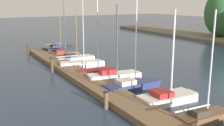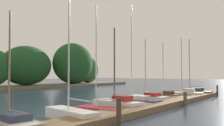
{
  "view_description": "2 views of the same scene",
  "coord_description": "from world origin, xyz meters",
  "px_view_note": "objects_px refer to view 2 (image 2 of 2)",
  "views": [
    {
      "loc": [
        15.59,
        3.47,
        5.49
      ],
      "look_at": [
        0.44,
        12.23,
        1.44
      ],
      "focal_mm": 43.11,
      "sensor_mm": 36.0,
      "label": 1
    },
    {
      "loc": [
        -13.76,
        3.15,
        2.33
      ],
      "look_at": [
        -1.25,
        12.25,
        2.91
      ],
      "focal_mm": 41.46,
      "sensor_mm": 36.0,
      "label": 2
    }
  ],
  "objects_px": {
    "sailboat_3": "(69,113)",
    "sailboat_5": "(116,103)",
    "sailboat_4": "(97,109)",
    "mooring_piling_1": "(119,112)",
    "sailboat_7": "(147,97)",
    "sailboat_10": "(191,92)",
    "sailboat_2": "(10,122)",
    "mooring_piling_2": "(185,99)",
    "sailboat_9": "(184,94)",
    "mooring_piling_3": "(217,91)",
    "sailboat_6": "(134,101)",
    "sailboat_8": "(165,95)"
  },
  "relations": [
    {
      "from": "sailboat_8",
      "to": "mooring_piling_3",
      "type": "distance_m",
      "value": 5.97
    },
    {
      "from": "sailboat_4",
      "to": "sailboat_8",
      "type": "height_order",
      "value": "sailboat_4"
    },
    {
      "from": "sailboat_3",
      "to": "sailboat_6",
      "type": "xyz_separation_m",
      "value": [
        6.8,
        0.44,
        -0.04
      ]
    },
    {
      "from": "sailboat_3",
      "to": "sailboat_5",
      "type": "xyz_separation_m",
      "value": [
        4.58,
        0.4,
        0.02
      ]
    },
    {
      "from": "sailboat_10",
      "to": "mooring_piling_1",
      "type": "height_order",
      "value": "sailboat_10"
    },
    {
      "from": "sailboat_5",
      "to": "mooring_piling_3",
      "type": "xyz_separation_m",
      "value": [
        12.81,
        -3.05,
        0.19
      ]
    },
    {
      "from": "sailboat_2",
      "to": "mooring_piling_2",
      "type": "xyz_separation_m",
      "value": [
        11.66,
        -3.12,
        0.2
      ]
    },
    {
      "from": "sailboat_6",
      "to": "mooring_piling_3",
      "type": "distance_m",
      "value": 11.03
    },
    {
      "from": "sailboat_9",
      "to": "mooring_piling_2",
      "type": "xyz_separation_m",
      "value": [
        -5.94,
        -2.34,
        0.15
      ]
    },
    {
      "from": "sailboat_3",
      "to": "sailboat_6",
      "type": "height_order",
      "value": "sailboat_6"
    },
    {
      "from": "sailboat_10",
      "to": "sailboat_9",
      "type": "bearing_deg",
      "value": 91.34
    },
    {
      "from": "sailboat_4",
      "to": "mooring_piling_3",
      "type": "relative_size",
      "value": 5.71
    },
    {
      "from": "sailboat_3",
      "to": "mooring_piling_3",
      "type": "distance_m",
      "value": 17.59
    },
    {
      "from": "sailboat_6",
      "to": "sailboat_10",
      "type": "distance_m",
      "value": 10.31
    },
    {
      "from": "sailboat_8",
      "to": "mooring_piling_3",
      "type": "relative_size",
      "value": 4.68
    },
    {
      "from": "sailboat_2",
      "to": "sailboat_9",
      "type": "distance_m",
      "value": 17.62
    },
    {
      "from": "sailboat_3",
      "to": "mooring_piling_1",
      "type": "distance_m",
      "value": 2.78
    },
    {
      "from": "sailboat_3",
      "to": "mooring_piling_2",
      "type": "distance_m",
      "value": 9.16
    },
    {
      "from": "sailboat_4",
      "to": "mooring_piling_3",
      "type": "height_order",
      "value": "sailboat_4"
    },
    {
      "from": "sailboat_3",
      "to": "mooring_piling_2",
      "type": "bearing_deg",
      "value": -93.42
    },
    {
      "from": "sailboat_3",
      "to": "mooring_piling_1",
      "type": "height_order",
      "value": "sailboat_3"
    },
    {
      "from": "sailboat_3",
      "to": "mooring_piling_2",
      "type": "relative_size",
      "value": 7.24
    },
    {
      "from": "sailboat_3",
      "to": "mooring_piling_3",
      "type": "xyz_separation_m",
      "value": [
        17.39,
        -2.65,
        0.21
      ]
    },
    {
      "from": "sailboat_2",
      "to": "mooring_piling_3",
      "type": "height_order",
      "value": "sailboat_2"
    },
    {
      "from": "sailboat_3",
      "to": "sailboat_7",
      "type": "xyz_separation_m",
      "value": [
        9.64,
        0.89,
        -0.03
      ]
    },
    {
      "from": "sailboat_4",
      "to": "mooring_piling_1",
      "type": "bearing_deg",
      "value": 145.78
    },
    {
      "from": "sailboat_7",
      "to": "mooring_piling_1",
      "type": "distance_m",
      "value": 10.04
    },
    {
      "from": "sailboat_5",
      "to": "mooring_piling_1",
      "type": "distance_m",
      "value": 5.33
    },
    {
      "from": "sailboat_2",
      "to": "mooring_piling_1",
      "type": "xyz_separation_m",
      "value": [
        3.17,
        -3.27,
        0.33
      ]
    },
    {
      "from": "mooring_piling_3",
      "to": "sailboat_7",
      "type": "bearing_deg",
      "value": 155.46
    },
    {
      "from": "sailboat_7",
      "to": "mooring_piling_3",
      "type": "bearing_deg",
      "value": -111.24
    },
    {
      "from": "sailboat_5",
      "to": "sailboat_10",
      "type": "relative_size",
      "value": 0.91
    },
    {
      "from": "sailboat_4",
      "to": "sailboat_2",
      "type": "bearing_deg",
      "value": 87.02
    },
    {
      "from": "sailboat_4",
      "to": "sailboat_7",
      "type": "distance_m",
      "value": 7.34
    },
    {
      "from": "sailboat_7",
      "to": "sailboat_8",
      "type": "xyz_separation_m",
      "value": [
        2.76,
        -0.26,
        -0.0
      ]
    },
    {
      "from": "sailboat_5",
      "to": "sailboat_7",
      "type": "relative_size",
      "value": 1.04
    },
    {
      "from": "sailboat_4",
      "to": "mooring_piling_1",
      "type": "xyz_separation_m",
      "value": [
        -2.05,
        -2.91,
        0.33
      ]
    },
    {
      "from": "sailboat_8",
      "to": "mooring_piling_3",
      "type": "xyz_separation_m",
      "value": [
        4.99,
        -3.28,
        0.24
      ]
    },
    {
      "from": "sailboat_2",
      "to": "sailboat_8",
      "type": "xyz_separation_m",
      "value": [
        15.29,
        0.11,
        0.04
      ]
    },
    {
      "from": "sailboat_2",
      "to": "mooring_piling_3",
      "type": "bearing_deg",
      "value": -90.83
    },
    {
      "from": "sailboat_6",
      "to": "mooring_piling_2",
      "type": "xyz_separation_m",
      "value": [
        1.98,
        -3.04,
        0.17
      ]
    },
    {
      "from": "sailboat_7",
      "to": "sailboat_10",
      "type": "relative_size",
      "value": 0.88
    },
    {
      "from": "sailboat_6",
      "to": "sailboat_5",
      "type": "bearing_deg",
      "value": 89.93
    },
    {
      "from": "sailboat_9",
      "to": "sailboat_10",
      "type": "height_order",
      "value": "sailboat_10"
    },
    {
      "from": "sailboat_2",
      "to": "sailboat_7",
      "type": "xyz_separation_m",
      "value": [
        12.53,
        0.37,
        0.04
      ]
    },
    {
      "from": "sailboat_6",
      "to": "sailboat_10",
      "type": "relative_size",
      "value": 1.25
    },
    {
      "from": "sailboat_5",
      "to": "mooring_piling_2",
      "type": "bearing_deg",
      "value": -116.21
    },
    {
      "from": "sailboat_8",
      "to": "mooring_piling_1",
      "type": "height_order",
      "value": "sailboat_8"
    },
    {
      "from": "sailboat_5",
      "to": "sailboat_7",
      "type": "bearing_deg",
      "value": -75.22
    },
    {
      "from": "sailboat_7",
      "to": "sailboat_4",
      "type": "bearing_deg",
      "value": 98.99
    }
  ]
}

